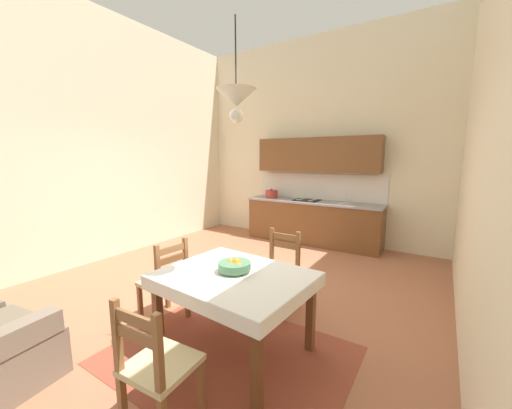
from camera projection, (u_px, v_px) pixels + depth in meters
ground_plane at (225, 294)px, 4.01m from camera, size 5.86×6.86×0.10m
wall_back at (316, 141)px, 6.33m from camera, size 5.86×0.12×4.27m
wall_left at (100, 137)px, 5.09m from camera, size 0.12×6.86×4.27m
wall_right at (498, 112)px, 2.24m from camera, size 0.12×6.86×4.27m
area_rug at (229, 355)px, 2.69m from camera, size 2.10×1.60×0.01m
kitchen_cabinetry at (313, 203)px, 6.19m from camera, size 2.83×0.63×2.20m
dining_table at (234, 287)px, 2.68m from camera, size 1.37×1.12×0.75m
dining_chair_camera_side at (157, 367)px, 1.92m from camera, size 0.45×0.45×0.93m
dining_chair_kitchen_side at (279, 272)px, 3.51m from camera, size 0.43×0.43×0.93m
dining_chair_tv_side at (165, 282)px, 3.22m from camera, size 0.45×0.45×0.93m
fruit_bowl at (235, 266)px, 2.69m from camera, size 0.30×0.30×0.12m
pendant_lamp at (236, 99)px, 2.35m from camera, size 0.32×0.32×0.81m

